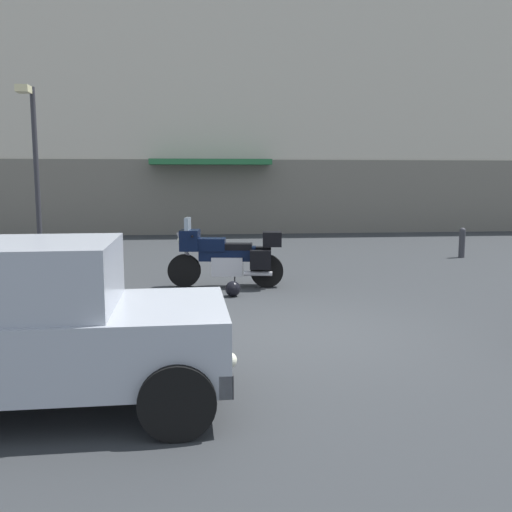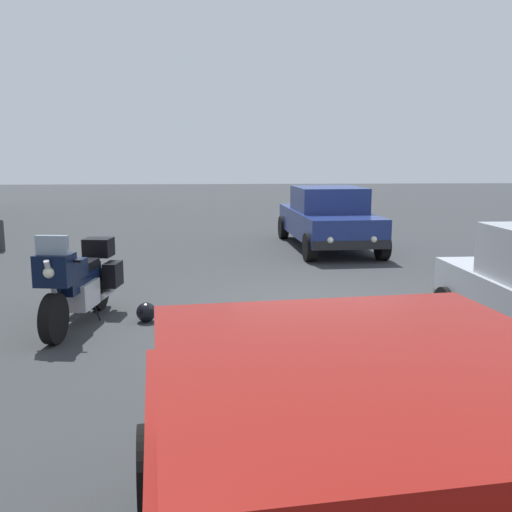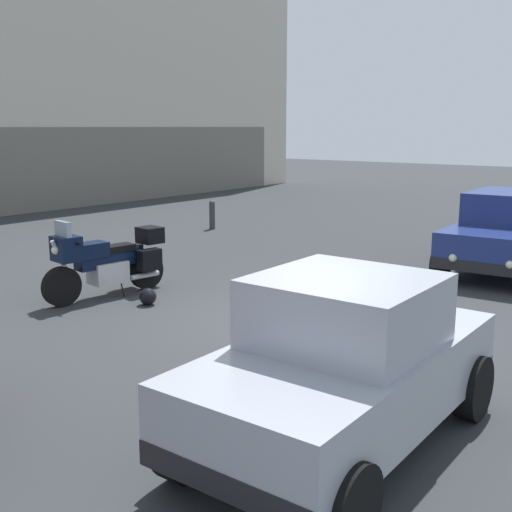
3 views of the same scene
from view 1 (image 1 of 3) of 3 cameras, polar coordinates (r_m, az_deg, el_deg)
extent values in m
plane|color=#2D3033|center=(7.89, 3.39, -7.72)|extent=(80.00, 80.00, 0.00)
cube|color=beige|center=(23.03, -2.96, 18.15)|extent=(38.61, 2.40, 12.45)
cube|color=#6D675C|center=(21.45, -2.69, 5.95)|extent=(34.75, 0.12, 2.80)
cube|color=#236638|center=(20.99, -4.60, 9.44)|extent=(4.40, 1.10, 0.20)
cylinder|color=black|center=(11.15, -7.25, -1.47)|extent=(0.65, 0.22, 0.64)
cylinder|color=black|center=(11.02, 1.11, -1.52)|extent=(0.65, 0.22, 0.64)
cylinder|color=#B7B7BC|center=(11.08, -7.19, 0.72)|extent=(0.33, 0.11, 0.68)
cube|color=#B7B7BC|center=(11.03, -2.89, -0.99)|extent=(0.65, 0.48, 0.36)
cube|color=black|center=(11.00, -2.90, 0.25)|extent=(1.13, 0.42, 0.28)
cube|color=black|center=(11.00, -4.46, 1.18)|extent=(0.56, 0.41, 0.24)
cube|color=black|center=(10.97, -1.86, 0.97)|extent=(0.59, 0.37, 0.12)
cube|color=black|center=(11.05, -6.69, 1.60)|extent=(0.41, 0.48, 0.40)
cube|color=#8C9EAD|center=(11.02, -6.92, 3.15)|extent=(0.13, 0.41, 0.28)
sphere|color=#EAEACC|center=(11.07, -7.61, 1.60)|extent=(0.14, 0.14, 0.14)
cylinder|color=black|center=(11.03, -6.28, 2.11)|extent=(0.12, 0.62, 0.04)
cylinder|color=#B7B7BC|center=(10.83, 0.20, -1.79)|extent=(0.56, 0.16, 0.09)
cube|color=black|center=(10.70, 0.46, -0.39)|extent=(0.42, 0.25, 0.36)
cube|color=black|center=(11.26, 0.51, 0.02)|extent=(0.42, 0.25, 0.36)
cube|color=black|center=(10.93, 1.64, 1.74)|extent=(0.41, 0.44, 0.28)
cylinder|color=black|center=(10.89, -2.16, -2.54)|extent=(0.04, 0.13, 0.29)
sphere|color=black|center=(10.19, -2.34, -3.33)|extent=(0.28, 0.28, 0.28)
cube|color=#9EA3AD|center=(5.55, -21.06, -8.11)|extent=(3.43, 1.62, 0.64)
cube|color=#9EA3AD|center=(5.42, -21.39, -1.79)|extent=(1.43, 1.46, 0.60)
cube|color=#8C9EAD|center=(5.30, -14.56, -1.71)|extent=(0.09, 1.33, 0.51)
cube|color=black|center=(5.46, -3.61, -10.26)|extent=(0.15, 1.56, 0.20)
cylinder|color=black|center=(6.19, -7.78, -9.09)|extent=(0.64, 0.23, 0.64)
cylinder|color=black|center=(4.79, -7.96, -14.25)|extent=(0.64, 0.23, 0.64)
sphere|color=silver|center=(5.84, -3.39, -7.82)|extent=(0.14, 0.14, 0.14)
sphere|color=silver|center=(5.02, -2.73, -10.46)|extent=(0.14, 0.14, 0.14)
cylinder|color=#2D2D33|center=(14.59, -21.25, 7.34)|extent=(0.12, 0.12, 4.23)
cylinder|color=#2D2D33|center=(14.40, -22.04, 15.36)|extent=(0.08, 0.70, 0.08)
cube|color=beige|center=(14.05, -22.43, 15.33)|extent=(0.28, 0.36, 0.16)
cylinder|color=#333338|center=(16.10, 20.07, 1.14)|extent=(0.16, 0.16, 0.72)
sphere|color=#333338|center=(16.06, 20.13, 2.42)|extent=(0.16, 0.16, 0.16)
camera|label=2|loc=(11.48, -45.61, 6.55)|focal=39.92mm
camera|label=3|loc=(6.62, -74.62, 8.19)|focal=44.76mm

